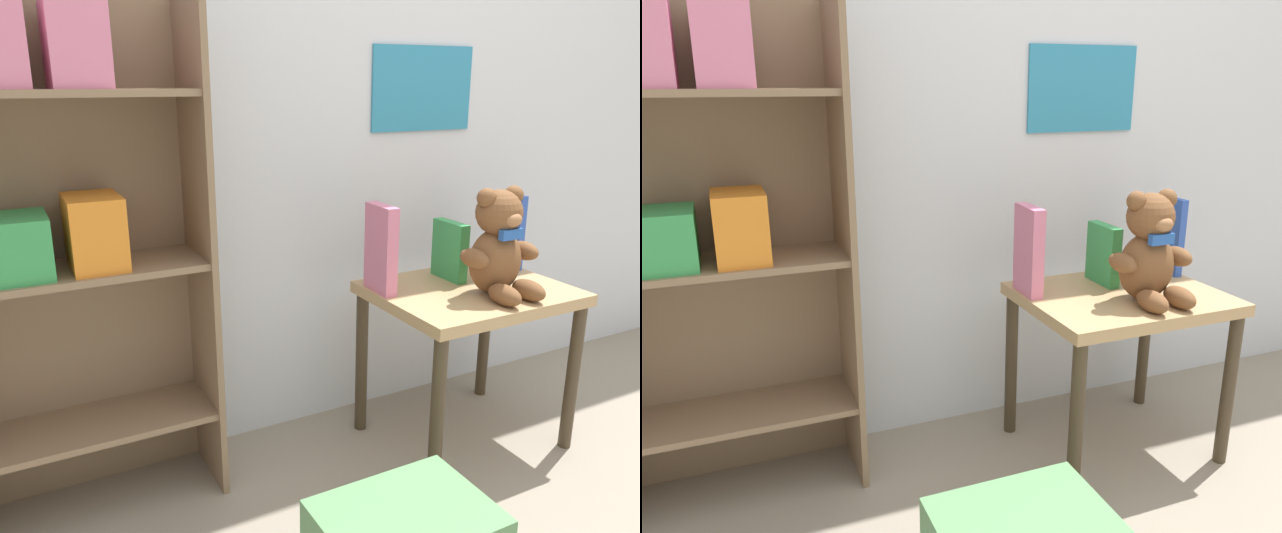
{
  "view_description": "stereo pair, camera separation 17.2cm",
  "coord_description": "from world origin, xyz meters",
  "views": [
    {
      "loc": [
        -1.11,
        -0.3,
        1.14
      ],
      "look_at": [
        -0.35,
        1.16,
        0.65
      ],
      "focal_mm": 35.0,
      "sensor_mm": 36.0,
      "label": 1
    },
    {
      "loc": [
        -0.95,
        -0.38,
        1.14
      ],
      "look_at": [
        -0.35,
        1.16,
        0.65
      ],
      "focal_mm": 35.0,
      "sensor_mm": 36.0,
      "label": 2
    }
  ],
  "objects": [
    {
      "name": "book_standing_green",
      "position": [
        0.16,
        1.22,
        0.62
      ],
      "size": [
        0.04,
        0.14,
        0.19
      ],
      "primitive_type": "cube",
      "rotation": [
        0.0,
        0.0,
        -0.01
      ],
      "color": "#33934C",
      "rests_on": "display_table"
    },
    {
      "name": "display_table",
      "position": [
        0.16,
        1.11,
        0.44
      ],
      "size": [
        0.59,
        0.46,
        0.53
      ],
      "color": "tan",
      "rests_on": "ground_plane"
    },
    {
      "name": "bookshelf_side",
      "position": [
        -0.99,
        1.35,
        0.79
      ],
      "size": [
        0.73,
        0.26,
        1.36
      ],
      "color": "#7F664C",
      "rests_on": "ground_plane"
    },
    {
      "name": "book_standing_blue",
      "position": [
        0.42,
        1.23,
        0.65
      ],
      "size": [
        0.03,
        0.11,
        0.25
      ],
      "primitive_type": "cube",
      "rotation": [
        0.0,
        0.0,
        -0.01
      ],
      "color": "#2D51B7",
      "rests_on": "display_table"
    },
    {
      "name": "teddy_bear",
      "position": [
        0.18,
        1.03,
        0.67
      ],
      "size": [
        0.25,
        0.23,
        0.32
      ],
      "color": "brown",
      "rests_on": "display_table"
    },
    {
      "name": "book_standing_pink",
      "position": [
        -0.11,
        1.22,
        0.66
      ],
      "size": [
        0.05,
        0.14,
        0.27
      ],
      "primitive_type": "cube",
      "rotation": [
        0.0,
        0.0,
        -0.05
      ],
      "color": "#D17093",
      "rests_on": "display_table"
    },
    {
      "name": "wall_back",
      "position": [
        0.0,
        1.5,
        1.25
      ],
      "size": [
        4.8,
        0.07,
        2.5
      ],
      "color": "silver",
      "rests_on": "ground_plane"
    }
  ]
}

